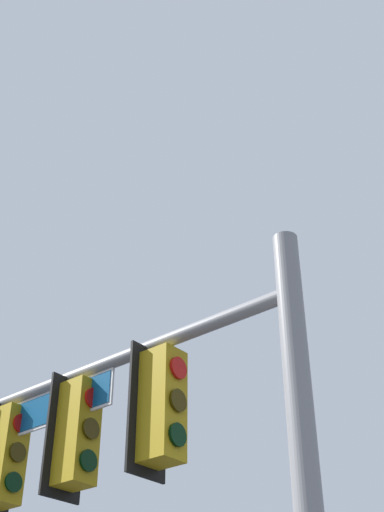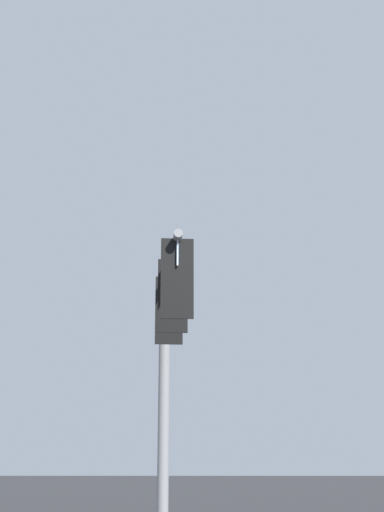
% 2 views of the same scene
% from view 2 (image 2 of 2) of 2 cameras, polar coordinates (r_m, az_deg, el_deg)
% --- Properties ---
extents(signal_pole_near, '(4.38, 0.89, 5.70)m').
position_cam_2_polar(signal_pole_near, '(13.35, -1.86, -6.21)').
color(signal_pole_near, gray).
rests_on(signal_pole_near, ground_plane).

